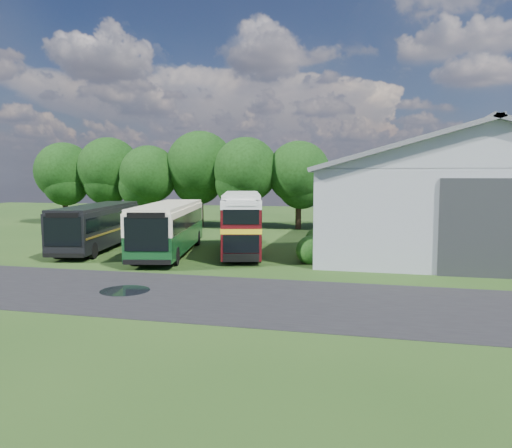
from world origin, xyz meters
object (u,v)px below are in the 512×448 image
(bus_green_single, at_px, (169,227))
(bus_maroon_double, at_px, (242,224))
(bus_dark_single, at_px, (98,226))
(storage_shed, at_px, (457,189))

(bus_green_single, height_order, bus_maroon_double, bus_maroon_double)
(bus_green_single, xyz_separation_m, bus_maroon_double, (4.63, 1.10, 0.24))
(bus_dark_single, bearing_deg, storage_shed, 6.89)
(bus_green_single, xyz_separation_m, bus_dark_single, (-5.69, 0.77, -0.11))
(bus_green_single, distance_m, bus_dark_single, 5.74)
(storage_shed, distance_m, bus_green_single, 20.88)
(bus_green_single, bearing_deg, bus_dark_single, 160.29)
(storage_shed, height_order, bus_dark_single, storage_shed)
(bus_dark_single, bearing_deg, bus_maroon_double, -9.03)
(bus_green_single, relative_size, bus_dark_single, 1.07)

